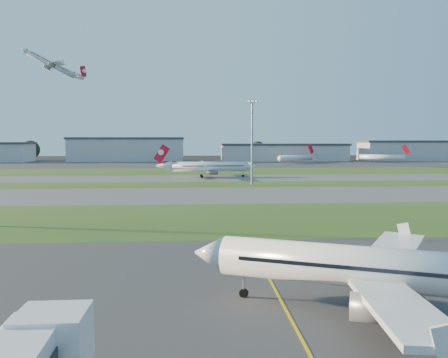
{
  "coord_description": "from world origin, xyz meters",
  "views": [
    {
      "loc": [
        -2.37,
        -24.03,
        14.0
      ],
      "look_at": [
        2.74,
        52.35,
        7.0
      ],
      "focal_mm": 35.0,
      "sensor_mm": 36.0,
      "label": 1
    }
  ],
  "objects": [
    {
      "name": "grass_strip_a",
      "position": [
        0.0,
        52.0,
        0.01
      ],
      "size": [
        300.0,
        34.0,
        0.01
      ],
      "primitive_type": "cube",
      "color": "#2B4A18",
      "rests_on": "ground"
    },
    {
      "name": "taxiway_a",
      "position": [
        0.0,
        85.0,
        0.01
      ],
      "size": [
        300.0,
        32.0,
        0.01
      ],
      "primitive_type": "cube",
      "color": "#515154",
      "rests_on": "ground"
    },
    {
      "name": "grass_strip_b",
      "position": [
        0.0,
        110.0,
        0.01
      ],
      "size": [
        300.0,
        18.0,
        0.01
      ],
      "primitive_type": "cube",
      "color": "#2B4A18",
      "rests_on": "ground"
    },
    {
      "name": "taxiway_b",
      "position": [
        0.0,
        132.0,
        0.01
      ],
      "size": [
        300.0,
        26.0,
        0.01
      ],
      "primitive_type": "cube",
      "color": "#515154",
      "rests_on": "ground"
    },
    {
      "name": "grass_strip_c",
      "position": [
        0.0,
        165.0,
        0.01
      ],
      "size": [
        300.0,
        40.0,
        0.01
      ],
      "primitive_type": "cube",
      "color": "#2B4A18",
      "rests_on": "ground"
    },
    {
      "name": "apron_far",
      "position": [
        0.0,
        225.0,
        0.01
      ],
      "size": [
        400.0,
        80.0,
        0.01
      ],
      "primitive_type": "cube",
      "color": "#333335",
      "rests_on": "ground"
    },
    {
      "name": "airliner_parked",
      "position": [
        12.84,
        8.82,
        3.62
      ],
      "size": [
        31.22,
        26.51,
        10.31
      ],
      "rotation": [
        0.0,
        0.0,
        -0.39
      ],
      "color": "white",
      "rests_on": "ground"
    },
    {
      "name": "airliner_taxiing",
      "position": [
        3.01,
        136.65,
        3.82
      ],
      "size": [
        34.89,
        29.62,
        10.89
      ],
      "rotation": [
        0.0,
        0.0,
        3.16
      ],
      "color": "white",
      "rests_on": "ground"
    },
    {
      "name": "airliner_departing",
      "position": [
        -79.73,
        223.4,
        54.68
      ],
      "size": [
        29.22,
        25.18,
        10.29
      ],
      "rotation": [
        0.0,
        0.0,
        0.54
      ],
      "color": "white"
    },
    {
      "name": "mini_jet_near",
      "position": [
        56.22,
        226.32,
        3.28
      ],
      "size": [
        24.93,
        17.04,
        9.48
      ],
      "rotation": [
        0.0,
        0.0,
        0.58
      ],
      "color": "white",
      "rests_on": "ground"
    },
    {
      "name": "mini_jet_far",
      "position": [
        110.02,
        230.63,
        3.28
      ],
      "size": [
        26.26,
        14.67,
        9.48
      ],
      "rotation": [
        0.0,
        0.0,
        -0.47
      ],
      "color": "white",
      "rests_on": "ground"
    },
    {
      "name": "light_mast_centre",
      "position": [
        15.0,
        108.0,
        14.81
      ],
      "size": [
        3.2,
        0.7,
        25.8
      ],
      "color": "gray",
      "rests_on": "ground"
    },
    {
      "name": "hangar_west",
      "position": [
        -45.0,
        255.0,
        7.64
      ],
      "size": [
        71.4,
        23.0,
        15.2
      ],
      "color": "#999BA1",
      "rests_on": "ground"
    },
    {
      "name": "hangar_east",
      "position": [
        55.0,
        255.0,
        5.64
      ],
      "size": [
        81.6,
        23.0,
        11.2
      ],
      "color": "#999BA1",
      "rests_on": "ground"
    },
    {
      "name": "hangar_far_east",
      "position": [
        155.0,
        255.0,
        6.64
      ],
      "size": [
        96.9,
        23.0,
        13.2
      ],
      "color": "#999BA1",
      "rests_on": "ground"
    },
    {
      "name": "tree_west",
      "position": [
        -110.0,
        270.0,
        7.14
      ],
      "size": [
        12.1,
        12.1,
        13.2
      ],
      "color": "black",
      "rests_on": "ground"
    },
    {
      "name": "tree_mid_west",
      "position": [
        -20.0,
        266.0,
        5.84
      ],
      "size": [
        9.9,
        9.9,
        10.8
      ],
      "color": "black",
      "rests_on": "ground"
    },
    {
      "name": "tree_mid_east",
      "position": [
        40.0,
        269.0,
        6.81
      ],
      "size": [
        11.55,
        11.55,
        12.6
      ],
      "color": "black",
      "rests_on": "ground"
    },
    {
      "name": "tree_east",
      "position": [
        115.0,
        267.0,
        6.16
      ],
      "size": [
        10.45,
        10.45,
        11.4
      ],
      "color": "black",
      "rests_on": "ground"
    }
  ]
}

